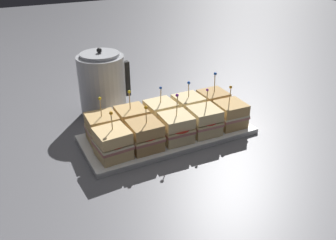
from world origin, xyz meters
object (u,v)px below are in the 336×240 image
(sandwich_back_far_left, at_px, (102,128))
(kettle_steel, at_px, (103,85))
(sandwich_front_left, at_px, (145,136))
(sandwich_front_right, at_px, (204,121))
(serving_platter, at_px, (168,134))
(sandwich_front_center, at_px, (176,128))
(sandwich_back_center, at_px, (161,114))
(sandwich_back_far_right, at_px, (213,102))
(sandwich_front_far_right, at_px, (230,114))
(sandwich_back_left, at_px, (132,121))
(sandwich_back_right, at_px, (188,108))
(sandwich_front_far_left, at_px, (113,144))

(sandwich_back_far_left, height_order, kettle_steel, kettle_steel)
(sandwich_front_left, distance_m, sandwich_front_right, 0.23)
(serving_platter, relative_size, sandwich_front_center, 3.49)
(sandwich_front_right, bearing_deg, sandwich_back_center, 133.79)
(sandwich_back_far_left, height_order, sandwich_back_far_right, sandwich_back_far_right)
(serving_platter, distance_m, sandwich_back_far_right, 0.24)
(sandwich_front_far_right, bearing_deg, kettle_steel, 136.77)
(sandwich_front_far_right, distance_m, sandwich_back_center, 0.25)
(sandwich_front_center, bearing_deg, sandwich_back_far_left, 152.84)
(sandwich_back_left, xyz_separation_m, sandwich_back_right, (0.23, -0.00, -0.00))
(sandwich_front_far_left, distance_m, sandwich_front_right, 0.33)
(sandwich_back_center, bearing_deg, sandwich_back_right, -1.21)
(sandwich_back_far_left, bearing_deg, sandwich_front_left, -46.75)
(sandwich_back_left, bearing_deg, sandwich_front_far_right, -18.35)
(sandwich_back_far_left, bearing_deg, serving_platter, -13.87)
(sandwich_front_left, bearing_deg, sandwich_front_center, -0.04)
(serving_platter, distance_m, sandwich_front_right, 0.14)
(sandwich_front_right, relative_size, sandwich_front_far_right, 1.06)
(sandwich_front_center, xyz_separation_m, sandwich_back_right, (0.11, 0.11, -0.00))
(sandwich_front_left, bearing_deg, sandwich_back_far_right, 18.96)
(sandwich_back_center, bearing_deg, sandwich_back_left, -179.43)
(sandwich_front_center, height_order, sandwich_back_center, sandwich_front_center)
(sandwich_back_far_left, relative_size, kettle_steel, 0.60)
(sandwich_front_center, height_order, sandwich_front_right, sandwich_front_center)
(sandwich_front_left, xyz_separation_m, sandwich_front_right, (0.23, -0.00, -0.00))
(serving_platter, bearing_deg, kettle_steel, 115.92)
(sandwich_front_far_left, distance_m, kettle_steel, 0.36)
(serving_platter, height_order, sandwich_front_far_left, sandwich_front_far_left)
(sandwich_back_far_right, bearing_deg, sandwich_front_center, -152.70)
(sandwich_front_left, relative_size, sandwich_back_far_right, 0.91)
(sandwich_front_right, distance_m, kettle_steel, 0.43)
(serving_platter, bearing_deg, sandwich_front_right, -27.95)
(sandwich_front_far_left, height_order, sandwich_front_left, same)
(sandwich_back_right, bearing_deg, sandwich_back_far_left, -179.89)
(sandwich_front_right, distance_m, sandwich_back_far_left, 0.35)
(sandwich_back_far_right, xyz_separation_m, kettle_steel, (-0.37, 0.23, 0.06))
(sandwich_back_center, xyz_separation_m, kettle_steel, (-0.14, 0.23, 0.06))
(sandwich_front_far_left, height_order, sandwich_back_left, sandwich_back_left)
(sandwich_front_right, distance_m, sandwich_back_right, 0.11)
(sandwich_back_far_right, bearing_deg, sandwich_back_right, -178.12)
(sandwich_front_right, height_order, sandwich_front_far_right, sandwich_front_right)
(sandwich_back_right, bearing_deg, sandwich_back_far_right, 1.88)
(sandwich_front_left, distance_m, sandwich_back_far_left, 0.15)
(sandwich_front_far_right, distance_m, sandwich_back_right, 0.16)
(sandwich_front_far_left, bearing_deg, sandwich_back_far_right, 14.58)
(sandwich_front_right, bearing_deg, sandwich_back_far_left, 161.09)
(sandwich_front_right, bearing_deg, sandwich_back_right, 89.04)
(sandwich_front_right, xyz_separation_m, kettle_steel, (-0.25, 0.35, 0.06))
(sandwich_front_left, bearing_deg, sandwich_back_far_left, 133.25)
(sandwich_back_center, relative_size, sandwich_back_far_right, 0.92)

